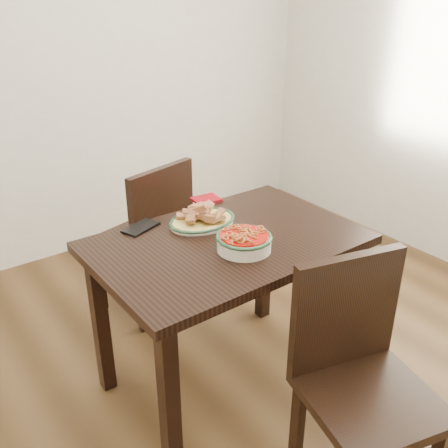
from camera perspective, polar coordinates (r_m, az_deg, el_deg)
floor at (r=2.53m, az=3.60°, el=-16.67°), size 3.50×3.50×0.00m
wall_back at (r=3.42m, az=-15.96°, el=17.93°), size 3.50×0.10×2.60m
dining_table at (r=2.12m, az=0.32°, el=-4.35°), size 1.10×0.73×0.75m
chair_far at (r=2.71m, az=-8.48°, el=-1.02°), size 0.51×0.51×0.89m
chair_near at (r=1.86m, az=15.09°, el=-15.62°), size 0.51×0.51×0.89m
fish_plate at (r=2.19m, az=-2.52°, el=1.15°), size 0.31×0.24×0.11m
noodle_bowl at (r=1.97m, az=2.31°, el=-1.81°), size 0.23×0.23×0.08m
smartphone at (r=2.18m, az=-9.49°, el=-0.39°), size 0.18×0.14×0.01m
napkin at (r=2.44m, az=-2.06°, el=2.83°), size 0.14×0.12×0.01m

